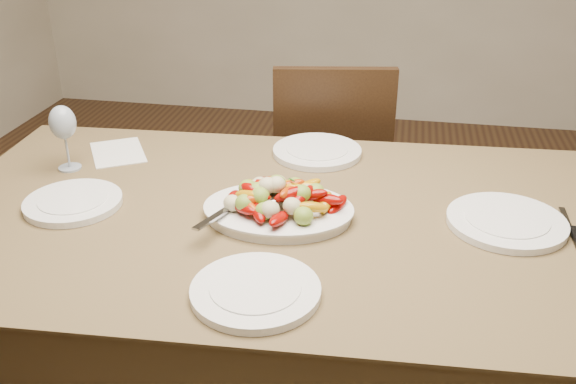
# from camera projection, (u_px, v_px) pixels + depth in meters

# --- Properties ---
(dining_table) EXTENTS (1.89, 1.14, 0.76)m
(dining_table) POSITION_uv_depth(u_px,v_px,m) (288.00, 332.00, 1.80)
(dining_table) COLOR brown
(dining_table) RESTS_ON ground
(chair_far) EXTENTS (0.48, 0.48, 0.95)m
(chair_far) POSITION_uv_depth(u_px,v_px,m) (329.00, 173.00, 2.52)
(chair_far) COLOR black
(chair_far) RESTS_ON ground
(serving_platter) EXTENTS (0.38, 0.29, 0.02)m
(serving_platter) POSITION_uv_depth(u_px,v_px,m) (278.00, 213.00, 1.61)
(serving_platter) COLOR white
(serving_platter) RESTS_ON dining_table
(roasted_vegetables) EXTENTS (0.31, 0.22, 0.09)m
(roasted_vegetables) POSITION_uv_depth(u_px,v_px,m) (278.00, 193.00, 1.59)
(roasted_vegetables) COLOR #7A0602
(roasted_vegetables) RESTS_ON serving_platter
(serving_spoon) EXTENTS (0.29, 0.13, 0.03)m
(serving_spoon) POSITION_uv_depth(u_px,v_px,m) (250.00, 205.00, 1.57)
(serving_spoon) COLOR #9EA0A8
(serving_spoon) RESTS_ON serving_platter
(plate_left) EXTENTS (0.25, 0.25, 0.02)m
(plate_left) POSITION_uv_depth(u_px,v_px,m) (73.00, 203.00, 1.67)
(plate_left) COLOR white
(plate_left) RESTS_ON dining_table
(plate_right) EXTENTS (0.29, 0.29, 0.02)m
(plate_right) POSITION_uv_depth(u_px,v_px,m) (506.00, 222.00, 1.58)
(plate_right) COLOR white
(plate_right) RESTS_ON dining_table
(plate_far) EXTENTS (0.27, 0.27, 0.02)m
(plate_far) POSITION_uv_depth(u_px,v_px,m) (317.00, 152.00, 1.97)
(plate_far) COLOR white
(plate_far) RESTS_ON dining_table
(plate_near) EXTENTS (0.27, 0.27, 0.02)m
(plate_near) POSITION_uv_depth(u_px,v_px,m) (256.00, 291.00, 1.32)
(plate_near) COLOR white
(plate_near) RESTS_ON dining_table
(wine_glass) EXTENTS (0.08, 0.08, 0.20)m
(wine_glass) POSITION_uv_depth(u_px,v_px,m) (65.00, 136.00, 1.83)
(wine_glass) COLOR #8C99A5
(wine_glass) RESTS_ON dining_table
(menu_card) EXTENTS (0.24, 0.26, 0.00)m
(menu_card) POSITION_uv_depth(u_px,v_px,m) (118.00, 152.00, 1.98)
(menu_card) COLOR silver
(menu_card) RESTS_ON dining_table
(table_knife) EXTENTS (0.02, 0.20, 0.01)m
(table_knife) POSITION_uv_depth(u_px,v_px,m) (571.00, 229.00, 1.55)
(table_knife) COLOR #9EA0A8
(table_knife) RESTS_ON dining_table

